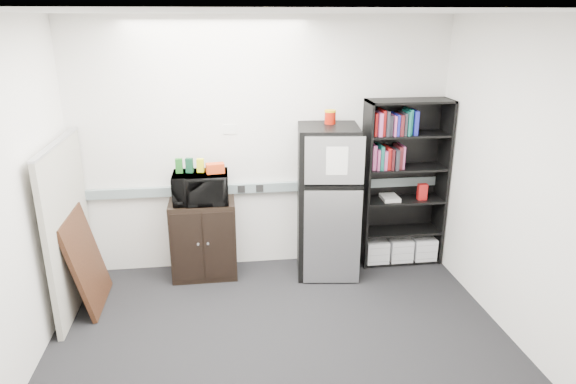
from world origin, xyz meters
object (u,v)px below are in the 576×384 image
object	(u,v)px
bookshelf	(403,185)
microwave	(201,188)
cubicle_partition	(68,226)
refrigerator	(327,202)
cabinet	(204,239)

from	to	relation	value
bookshelf	microwave	world-z (taller)	bookshelf
cubicle_partition	refrigerator	distance (m)	2.56
cabinet	microwave	xyz separation A→B (m)	(0.00, -0.02, 0.58)
cubicle_partition	bookshelf	bearing A→B (deg)	8.06
bookshelf	refrigerator	size ratio (longest dim) A/B	1.14
microwave	bookshelf	bearing A→B (deg)	2.68
microwave	cubicle_partition	bearing A→B (deg)	-161.13
cabinet	microwave	size ratio (longest dim) A/B	1.51
bookshelf	cabinet	world-z (taller)	bookshelf
refrigerator	cubicle_partition	bearing A→B (deg)	-165.11
cubicle_partition	cabinet	world-z (taller)	cubicle_partition
cubicle_partition	microwave	distance (m)	1.31
refrigerator	bookshelf	bearing A→B (deg)	16.48
cubicle_partition	cabinet	bearing A→B (deg)	18.94
bookshelf	cabinet	size ratio (longest dim) A/B	2.17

